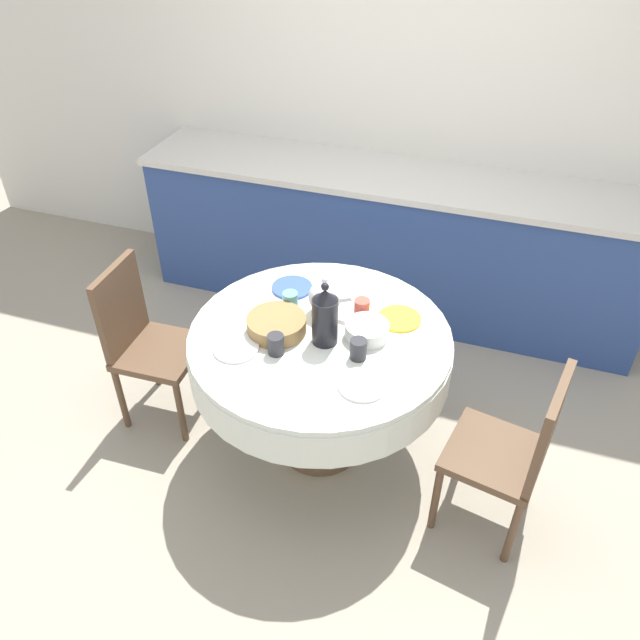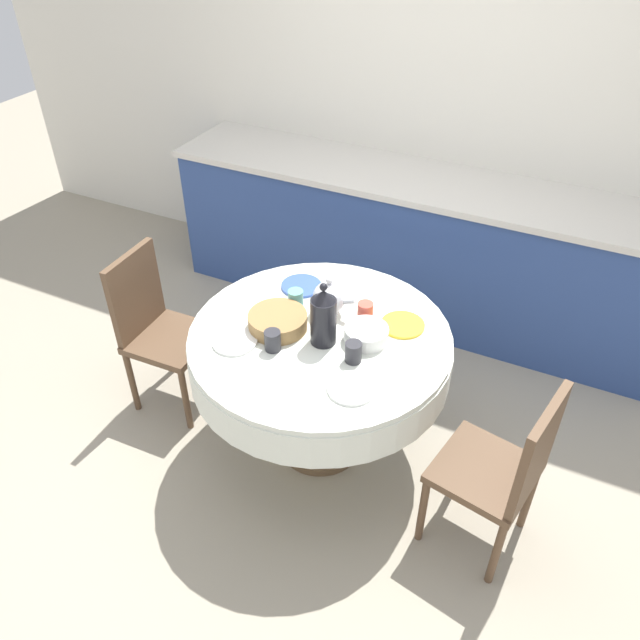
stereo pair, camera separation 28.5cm
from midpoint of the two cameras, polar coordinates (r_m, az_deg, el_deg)
The scene contains 18 objects.
ground_plane at distance 3.43m, azimuth 2.42°, elevation -11.36°, with size 12.00×12.00×0.00m, color #9E937F.
wall_back at distance 4.13m, azimuth 13.39°, elevation 18.51°, with size 7.00×0.05×2.60m.
kitchen_counter at distance 4.17m, azimuth 10.57°, elevation 6.57°, with size 3.24×0.64×0.96m.
dining_table at distance 2.98m, azimuth 2.74°, elevation -3.26°, with size 1.24×1.24×0.76m.
chair_left at distance 2.81m, azimuth 19.42°, elevation -12.80°, with size 0.47×0.47×0.93m.
chair_right at distance 3.44m, azimuth -12.42°, elevation -0.50°, with size 0.41×0.41×0.93m.
plate_near_left at distance 2.85m, azimuth -4.99°, elevation -2.06°, with size 0.21×0.21×0.01m, color white.
cup_near_left at distance 2.78m, azimuth -1.44°, elevation -2.01°, with size 0.08×0.08×0.10m, color #28282D.
plate_near_right at distance 2.62m, azimuth 6.03°, elevation -6.36°, with size 0.21×0.21×0.01m, color white.
cup_near_right at distance 2.73m, azimuth 6.06°, elevation -3.05°, with size 0.08×0.08×0.10m, color #28282D.
plate_far_left at distance 3.20m, azimuth 0.83°, elevation 3.05°, with size 0.21×0.21×0.01m, color #3856AD.
cup_far_left at distance 3.03m, azimuth 0.44°, elevation 1.81°, with size 0.08×0.08×0.10m, color #5BA39E.
plate_far_right at distance 2.98m, azimuth 10.29°, elevation -0.54°, with size 0.21×0.21×0.01m, color yellow.
cup_far_right at distance 2.97m, azimuth 6.90°, elevation 0.64°, with size 0.08×0.08×0.10m, color #CC4C3D.
coffee_carafe at distance 2.77m, azimuth 3.25°, elevation 0.16°, with size 0.12×0.12×0.32m.
teapot at distance 2.97m, azimuth 3.62°, elevation 1.95°, with size 0.22×0.16×0.21m.
bread_basket at distance 2.91m, azimuth -1.10°, elevation -0.22°, with size 0.28×0.28×0.07m, color olive.
fruit_bowl at distance 2.85m, azimuth 7.11°, elevation -1.41°, with size 0.20×0.20×0.07m, color silver.
Camera 2 is at (0.99, -2.03, 2.58)m, focal length 35.00 mm.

